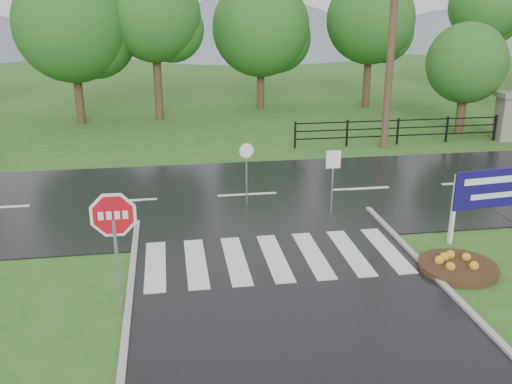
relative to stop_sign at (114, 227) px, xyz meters
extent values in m
plane|color=#2B5C1E|center=(3.69, -2.92, -1.99)|extent=(120.00, 120.00, 0.00)
cube|color=black|center=(3.69, 7.08, -1.99)|extent=(90.00, 8.00, 0.04)
cube|color=silver|center=(0.69, 2.08, -1.93)|extent=(0.50, 2.80, 0.02)
cube|color=silver|center=(1.69, 2.08, -1.93)|extent=(0.50, 2.80, 0.02)
cube|color=silver|center=(2.69, 2.08, -1.93)|extent=(0.50, 2.80, 0.02)
cube|color=silver|center=(3.69, 2.08, -1.93)|extent=(0.50, 2.80, 0.02)
cube|color=silver|center=(4.69, 2.08, -1.93)|extent=(0.50, 2.80, 0.02)
cube|color=silver|center=(5.69, 2.08, -1.93)|extent=(0.50, 2.80, 0.02)
cube|color=silver|center=(6.69, 2.08, -1.93)|extent=(0.50, 2.80, 0.02)
cube|color=gray|center=(16.69, 13.08, -0.99)|extent=(0.80, 0.80, 2.00)
cube|color=#6B6659|center=(16.69, 13.08, 0.13)|extent=(1.00, 1.00, 0.24)
cube|color=black|center=(11.44, 13.08, -1.59)|extent=(9.50, 0.05, 0.05)
cube|color=black|center=(11.44, 13.08, -1.24)|extent=(9.50, 0.05, 0.05)
cube|color=black|center=(11.44, 13.08, -0.89)|extent=(9.50, 0.05, 0.05)
cube|color=black|center=(6.69, 13.08, -1.39)|extent=(0.08, 0.08, 1.20)
cube|color=black|center=(16.19, 13.08, -1.39)|extent=(0.08, 0.08, 1.20)
sphere|color=slate|center=(11.69, 62.08, -19.27)|extent=(48.00, 48.00, 48.00)
sphere|color=slate|center=(39.69, 62.08, -14.95)|extent=(36.00, 36.00, 36.00)
cube|color=#939399|center=(0.00, 0.00, -0.92)|extent=(0.06, 0.06, 2.13)
cylinder|color=white|center=(0.00, 0.01, 0.25)|extent=(1.28, 0.04, 1.28)
cylinder|color=red|center=(0.00, 0.00, 0.25)|extent=(1.11, 0.05, 1.11)
cube|color=silver|center=(8.59, 2.37, -1.01)|extent=(0.11, 0.11, 1.95)
cube|color=#130D53|center=(9.66, 2.37, -0.48)|extent=(2.33, 0.31, 1.07)
cube|color=white|center=(9.66, 2.33, -0.23)|extent=(1.84, 0.21, 0.18)
cube|color=white|center=(9.66, 2.33, -0.67)|extent=(1.36, 0.16, 0.15)
cylinder|color=#332111|center=(7.97, 0.74, -1.89)|extent=(1.88, 1.88, 0.19)
cube|color=#939399|center=(6.01, 5.00, -1.04)|extent=(0.04, 0.04, 1.90)
cube|color=white|center=(6.01, 4.98, -0.24)|extent=(0.45, 0.02, 0.55)
cylinder|color=#939399|center=(3.56, 6.28, -1.05)|extent=(0.06, 0.06, 1.88)
cylinder|color=white|center=(3.56, 6.26, -0.20)|extent=(0.46, 0.13, 0.47)
cylinder|color=#473523|center=(10.63, 12.58, 2.88)|extent=(0.32, 0.32, 9.73)
cylinder|color=#3D2B1C|center=(15.23, 14.58, -0.57)|extent=(0.44, 0.44, 2.84)
sphere|color=#20591B|center=(15.23, 14.58, 1.42)|extent=(3.77, 3.77, 3.77)
camera|label=1|loc=(1.15, -10.86, 4.34)|focal=40.00mm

